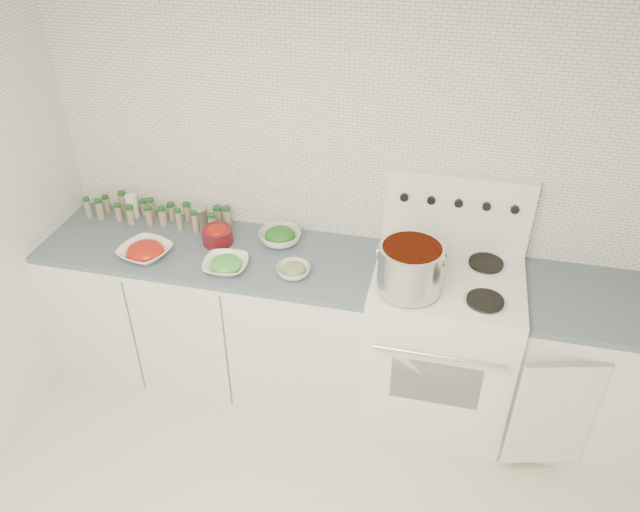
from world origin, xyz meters
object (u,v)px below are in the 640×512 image
at_px(stove, 440,340).
at_px(stock_pot, 410,266).
at_px(bowl_snowpea, 226,265).
at_px(bowl_tomato, 145,251).

bearing_deg(stove, stock_pot, -139.66).
distance_m(stock_pot, bowl_snowpea, 0.96).
distance_m(stove, bowl_tomato, 1.67).
bearing_deg(bowl_tomato, stove, 5.30).
bearing_deg(bowl_snowpea, bowl_tomato, 178.46).
height_order(stove, bowl_snowpea, stove).
relative_size(stock_pot, bowl_snowpea, 1.32).
height_order(stove, bowl_tomato, stove).
xyz_separation_m(stove, bowl_snowpea, (-1.14, -0.16, 0.44)).
relative_size(bowl_tomato, bowl_snowpea, 1.28).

